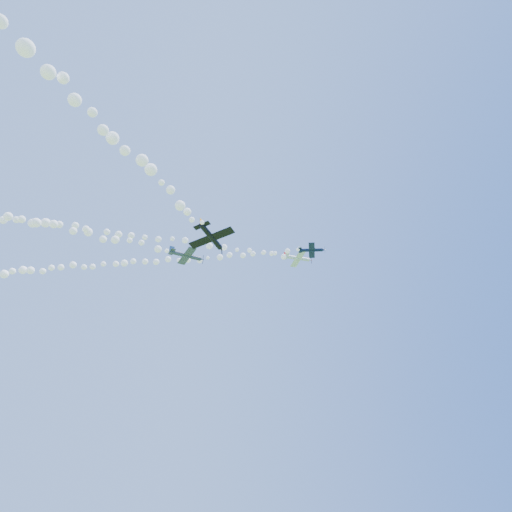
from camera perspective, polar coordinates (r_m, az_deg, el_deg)
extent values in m
cylinder|color=white|center=(101.73, 5.50, -0.27)|extent=(6.05, 1.04, 0.87)
cone|color=white|center=(102.78, 7.21, -0.52)|extent=(0.73, 0.83, 0.81)
cone|color=red|center=(102.93, 7.44, -0.56)|extent=(0.31, 0.29, 0.28)
cube|color=black|center=(102.89, 7.38, -0.55)|extent=(0.06, 0.20, 1.91)
cube|color=white|center=(101.74, 5.63, -0.35)|extent=(1.51, 7.42, 0.39)
cube|color=white|center=(100.97, 4.05, -0.04)|extent=(0.85, 2.61, 0.17)
cube|color=red|center=(101.25, 3.99, 0.23)|extent=(0.96, 0.13, 1.21)
sphere|color=black|center=(102.21, 5.93, -0.16)|extent=(0.73, 0.75, 0.75)
cylinder|color=black|center=(94.53, 7.31, 0.78)|extent=(5.04, 2.71, 0.99)
cone|color=black|center=(94.56, 9.00, 0.82)|extent=(0.86, 0.88, 0.72)
cone|color=white|center=(94.57, 9.24, 0.83)|extent=(0.34, 0.33, 0.25)
cube|color=black|center=(94.57, 9.17, 0.82)|extent=(0.15, 0.20, 1.63)
cube|color=black|center=(94.48, 7.44, 0.73)|extent=(3.57, 6.37, 0.34)
cube|color=black|center=(94.59, 5.91, 0.78)|extent=(1.51, 2.34, 0.16)
cube|color=white|center=(94.84, 5.86, 1.02)|extent=(0.83, 0.42, 1.07)
sphere|color=black|center=(94.70, 7.75, 0.96)|extent=(0.83, 0.83, 0.66)
cylinder|color=#383F51|center=(75.23, -9.39, 0.10)|extent=(5.47, 1.47, 0.76)
cone|color=#383F51|center=(75.94, -7.29, -0.43)|extent=(0.72, 0.80, 0.72)
cone|color=navy|center=(76.05, -7.00, -0.50)|extent=(0.30, 0.29, 0.25)
cube|color=black|center=(76.02, -7.08, -0.48)|extent=(0.09, 0.24, 1.72)
cube|color=#383F51|center=(75.23, -9.23, -0.01)|extent=(2.66, 6.81, 0.57)
cube|color=#383F51|center=(74.75, -11.15, 0.57)|extent=(1.22, 2.45, 0.23)
cube|color=navy|center=(74.97, -11.16, 0.92)|extent=(0.87, 0.32, 1.09)
sphere|color=black|center=(75.57, -8.81, 0.19)|extent=(0.78, 0.81, 0.69)
cylinder|color=black|center=(57.88, -6.05, 2.61)|extent=(3.35, 4.89, 1.23)
cone|color=black|center=(59.74, -4.72, 1.00)|extent=(0.95, 0.93, 0.76)
cone|color=orange|center=(60.00, -4.54, 0.79)|extent=(0.36, 0.37, 0.27)
cube|color=black|center=(59.93, -4.59, 0.85)|extent=(0.21, 0.38, 1.65)
cube|color=black|center=(57.95, -5.94, 2.41)|extent=(5.81, 5.01, 1.19)
cube|color=black|center=(56.43, -7.22, 4.06)|extent=(2.22, 1.98, 0.47)
cube|color=orange|center=(56.73, -7.26, 4.44)|extent=(0.64, 0.86, 1.12)
sphere|color=black|center=(58.59, -5.70, 2.42)|extent=(0.92, 0.97, 0.77)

